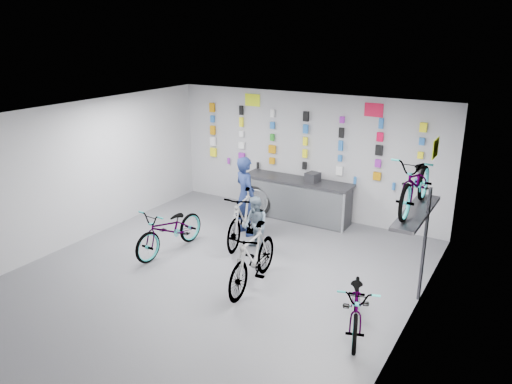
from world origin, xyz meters
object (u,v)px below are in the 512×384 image
Objects in this scene: bike_left at (170,229)px; clerk at (245,196)px; bike_center at (253,257)px; bike_service at (244,217)px; customer at (255,225)px; counter at (297,200)px; bike_right at (357,304)px.

clerk reaches higher than bike_left.
bike_service is (-1.17, 1.58, 0.02)m from bike_center.
bike_service reaches higher than bike_left.
bike_center is 1.49m from customer.
bike_left is 1.75m from customer.
counter is 1.51× the size of clerk.
clerk is at bearing 118.95° from bike_center.
bike_service reaches higher than bike_right.
bike_center is (2.21, -0.40, 0.07)m from bike_left.
counter is 1.44× the size of bike_center.
bike_right is 4.22m from clerk.
customer is (0.66, -0.70, -0.30)m from clerk.
bike_service is 0.57m from clerk.
counter is 4.75m from bike_right.
bike_left is 0.97× the size of bike_service.
bike_left is 1.06× the size of clerk.
counter is 3.50m from bike_center.
bike_service is at bearing 130.49° from bike_right.
bike_service reaches higher than bike_center.
clerk reaches higher than counter.
counter reaches higher than bike_left.
customer is (-0.72, 1.31, 0.03)m from bike_center.
customer is (-2.79, 1.68, 0.14)m from bike_right.
bike_service reaches higher than counter.
bike_left is at bearing -112.96° from customer.
bike_center is 1.09× the size of bike_right.
bike_center is (0.80, -3.41, 0.08)m from counter.
bike_center is at bearing -65.40° from bike_service.
bike_service is at bearing -101.44° from counter.
bike_right is 1.46× the size of customer.
bike_center reaches higher than bike_left.
bike_left is 2.25m from bike_center.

